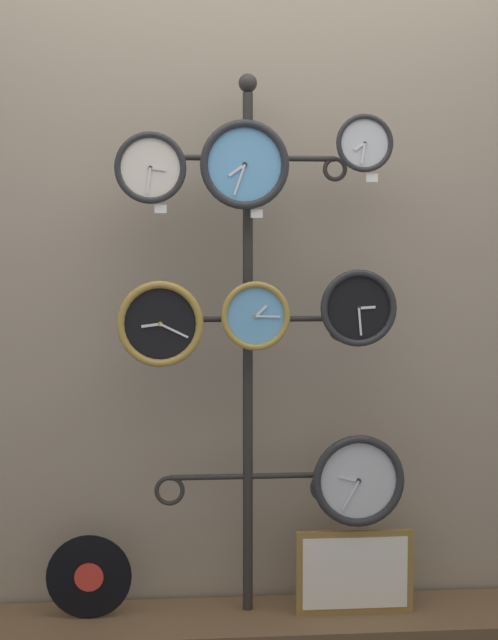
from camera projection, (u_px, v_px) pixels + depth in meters
name	position (u px, v px, depth m)	size (l,w,h in m)	color
shop_wall	(244.00, 232.00, 3.23)	(4.40, 0.04, 2.80)	gray
low_shelf	(249.00, 624.00, 3.10)	(2.20, 0.36, 0.06)	brown
display_stand	(248.00, 441.00, 3.12)	(0.75, 0.35, 1.93)	#282623
clock_top_left	(150.00, 168.00, 2.93)	(0.24, 0.04, 0.24)	silver
clock_top_center	(245.00, 165.00, 2.96)	(0.30, 0.04, 0.30)	#60A8DB
clock_top_right	(364.00, 143.00, 3.00)	(0.20, 0.04, 0.20)	silver
clock_middle_left	(160.00, 324.00, 2.96)	(0.29, 0.04, 0.29)	black
clock_middle_center	(256.00, 316.00, 2.99)	(0.23, 0.04, 0.23)	#60A8DB
clock_middle_right	(358.00, 308.00, 3.02)	(0.26, 0.04, 0.26)	black
clock_bottom_right	(358.00, 481.00, 3.07)	(0.32, 0.04, 0.32)	silver
vinyl_record	(89.00, 577.00, 3.06)	(0.29, 0.01, 0.29)	black
picture_frame	(355.00, 572.00, 3.11)	(0.41, 0.02, 0.30)	olive
price_tag_upper	(161.00, 209.00, 2.94)	(0.04, 0.00, 0.03)	white
price_tag_mid	(257.00, 214.00, 2.98)	(0.04, 0.00, 0.03)	white
price_tag_lower	(372.00, 178.00, 3.01)	(0.04, 0.00, 0.03)	white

